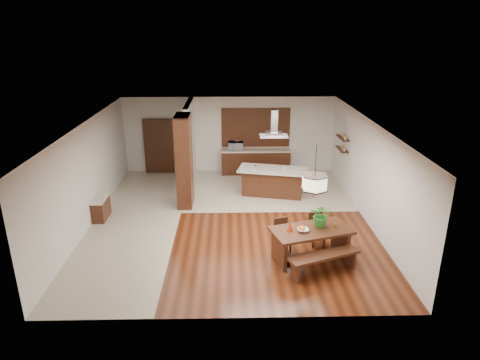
{
  "coord_description": "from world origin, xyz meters",
  "views": [
    {
      "loc": [
        0.03,
        -11.47,
        5.44
      ],
      "look_at": [
        0.3,
        0.0,
        1.25
      ],
      "focal_mm": 32.0,
      "sensor_mm": 36.0,
      "label": 1
    }
  ],
  "objects_px": {
    "dining_chair_right": "(317,230)",
    "range_hood": "(274,123)",
    "pendant_lantern": "(315,172)",
    "island_cup": "(285,168)",
    "microwave": "(236,146)",
    "kitchen_island": "(272,181)",
    "fruit_bowl": "(303,230)",
    "dining_table": "(311,237)",
    "dining_chair_left": "(283,235)",
    "dining_bench": "(324,264)",
    "foliage_plant": "(321,215)",
    "hallway_console": "(101,208)"
  },
  "relations": [
    {
      "from": "kitchen_island",
      "to": "dining_table",
      "type": "bearing_deg",
      "value": -69.88
    },
    {
      "from": "fruit_bowl",
      "to": "microwave",
      "type": "xyz_separation_m",
      "value": [
        -1.51,
        6.53,
        0.27
      ]
    },
    {
      "from": "fruit_bowl",
      "to": "range_hood",
      "type": "relative_size",
      "value": 0.3
    },
    {
      "from": "pendant_lantern",
      "to": "kitchen_island",
      "type": "height_order",
      "value": "pendant_lantern"
    },
    {
      "from": "dining_chair_right",
      "to": "range_hood",
      "type": "relative_size",
      "value": 0.96
    },
    {
      "from": "island_cup",
      "to": "dining_chair_right",
      "type": "bearing_deg",
      "value": -82.84
    },
    {
      "from": "dining_chair_right",
      "to": "island_cup",
      "type": "relative_size",
      "value": 7.35
    },
    {
      "from": "pendant_lantern",
      "to": "dining_chair_left",
      "type": "bearing_deg",
      "value": 146.02
    },
    {
      "from": "kitchen_island",
      "to": "dining_chair_right",
      "type": "bearing_deg",
      "value": -63.87
    },
    {
      "from": "dining_table",
      "to": "foliage_plant",
      "type": "bearing_deg",
      "value": 31.11
    },
    {
      "from": "pendant_lantern",
      "to": "island_cup",
      "type": "xyz_separation_m",
      "value": [
        -0.14,
        4.1,
        -1.26
      ]
    },
    {
      "from": "dining_chair_left",
      "to": "island_cup",
      "type": "distance_m",
      "value": 3.75
    },
    {
      "from": "dining_table",
      "to": "dining_chair_left",
      "type": "height_order",
      "value": "dining_chair_left"
    },
    {
      "from": "fruit_bowl",
      "to": "island_cup",
      "type": "distance_m",
      "value": 4.21
    },
    {
      "from": "dining_bench",
      "to": "island_cup",
      "type": "relative_size",
      "value": 14.81
    },
    {
      "from": "dining_bench",
      "to": "dining_chair_right",
      "type": "distance_m",
      "value": 1.38
    },
    {
      "from": "dining_table",
      "to": "dining_bench",
      "type": "distance_m",
      "value": 0.77
    },
    {
      "from": "dining_bench",
      "to": "microwave",
      "type": "relative_size",
      "value": 3.11
    },
    {
      "from": "dining_table",
      "to": "dining_chair_left",
      "type": "xyz_separation_m",
      "value": [
        -0.63,
        0.42,
        -0.17
      ]
    },
    {
      "from": "dining_bench",
      "to": "island_cup",
      "type": "height_order",
      "value": "island_cup"
    },
    {
      "from": "microwave",
      "to": "island_cup",
      "type": "bearing_deg",
      "value": -54.79
    },
    {
      "from": "foliage_plant",
      "to": "fruit_bowl",
      "type": "xyz_separation_m",
      "value": [
        -0.48,
        -0.26,
        -0.26
      ]
    },
    {
      "from": "dining_chair_right",
      "to": "foliage_plant",
      "type": "xyz_separation_m",
      "value": [
        -0.04,
        -0.55,
        0.66
      ]
    },
    {
      "from": "foliage_plant",
      "to": "microwave",
      "type": "height_order",
      "value": "foliage_plant"
    },
    {
      "from": "pendant_lantern",
      "to": "foliage_plant",
      "type": "height_order",
      "value": "pendant_lantern"
    },
    {
      "from": "hallway_console",
      "to": "dining_chair_left",
      "type": "height_order",
      "value": "dining_chair_left"
    },
    {
      "from": "foliage_plant",
      "to": "kitchen_island",
      "type": "relative_size",
      "value": 0.24
    },
    {
      "from": "hallway_console",
      "to": "dining_table",
      "type": "relative_size",
      "value": 0.42
    },
    {
      "from": "dining_bench",
      "to": "island_cup",
      "type": "xyz_separation_m",
      "value": [
        -0.34,
        4.76,
        0.74
      ]
    },
    {
      "from": "pendant_lantern",
      "to": "range_hood",
      "type": "relative_size",
      "value": 1.46
    },
    {
      "from": "island_cup",
      "to": "dining_bench",
      "type": "bearing_deg",
      "value": -85.96
    },
    {
      "from": "range_hood",
      "to": "dining_chair_right",
      "type": "bearing_deg",
      "value": -76.76
    },
    {
      "from": "dining_chair_right",
      "to": "kitchen_island",
      "type": "height_order",
      "value": "kitchen_island"
    },
    {
      "from": "kitchen_island",
      "to": "dining_chair_left",
      "type": "bearing_deg",
      "value": -78.56
    },
    {
      "from": "dining_chair_right",
      "to": "foliage_plant",
      "type": "distance_m",
      "value": 0.86
    },
    {
      "from": "dining_bench",
      "to": "pendant_lantern",
      "type": "relative_size",
      "value": 1.32
    },
    {
      "from": "dining_table",
      "to": "dining_bench",
      "type": "height_order",
      "value": "dining_table"
    },
    {
      "from": "foliage_plant",
      "to": "range_hood",
      "type": "relative_size",
      "value": 0.65
    },
    {
      "from": "range_hood",
      "to": "dining_table",
      "type": "bearing_deg",
      "value": -82.76
    },
    {
      "from": "pendant_lantern",
      "to": "kitchen_island",
      "type": "distance_m",
      "value": 4.58
    },
    {
      "from": "fruit_bowl",
      "to": "microwave",
      "type": "distance_m",
      "value": 6.71
    },
    {
      "from": "fruit_bowl",
      "to": "kitchen_island",
      "type": "distance_m",
      "value": 4.33
    },
    {
      "from": "dining_table",
      "to": "range_hood",
      "type": "xyz_separation_m",
      "value": [
        -0.53,
        4.2,
        1.88
      ]
    },
    {
      "from": "dining_table",
      "to": "kitchen_island",
      "type": "height_order",
      "value": "kitchen_island"
    },
    {
      "from": "dining_chair_left",
      "to": "pendant_lantern",
      "type": "xyz_separation_m",
      "value": [
        0.63,
        -0.42,
        1.82
      ]
    },
    {
      "from": "dining_chair_right",
      "to": "foliage_plant",
      "type": "height_order",
      "value": "foliage_plant"
    },
    {
      "from": "fruit_bowl",
      "to": "microwave",
      "type": "height_order",
      "value": "microwave"
    },
    {
      "from": "pendant_lantern",
      "to": "fruit_bowl",
      "type": "xyz_separation_m",
      "value": [
        -0.23,
        -0.11,
        -1.41
      ]
    },
    {
      "from": "dining_table",
      "to": "range_hood",
      "type": "relative_size",
      "value": 2.35
    },
    {
      "from": "hallway_console",
      "to": "foliage_plant",
      "type": "distance_m",
      "value": 6.51
    }
  ]
}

